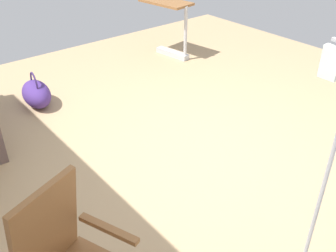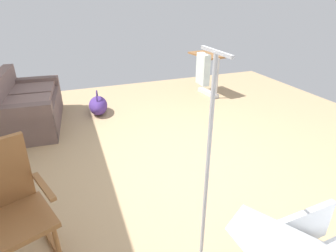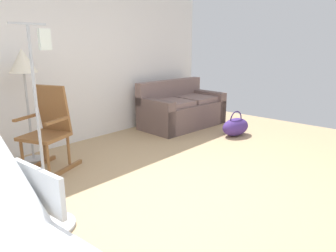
# 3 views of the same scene
# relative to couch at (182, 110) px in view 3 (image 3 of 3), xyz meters

# --- Properties ---
(ground_plane) EXTENTS (7.28, 7.28, 0.00)m
(ground_plane) POSITION_rel_couch_xyz_m (-1.94, -1.94, -0.31)
(ground_plane) COLOR tan
(back_wall) EXTENTS (6.02, 0.10, 2.70)m
(back_wall) POSITION_rel_couch_xyz_m (-1.94, 0.65, 1.04)
(back_wall) COLOR white
(back_wall) RESTS_ON ground
(couch) EXTENTS (1.65, 0.95, 0.85)m
(couch) POSITION_rel_couch_xyz_m (0.00, 0.00, 0.00)
(couch) COLOR #68534F
(couch) RESTS_ON ground
(rocking_chair) EXTENTS (0.88, 0.71, 1.05)m
(rocking_chair) POSITION_rel_couch_xyz_m (-2.75, -0.14, 0.20)
(rocking_chair) COLOR brown
(rocking_chair) RESTS_ON ground
(floor_lamp) EXTENTS (0.34, 0.34, 1.48)m
(floor_lamp) POSITION_rel_couch_xyz_m (-2.76, 0.32, 0.92)
(floor_lamp) COLOR #B2B5BA
(floor_lamp) RESTS_ON ground
(duffel_bag) EXTENTS (0.60, 0.40, 0.43)m
(duffel_bag) POSITION_rel_couch_xyz_m (0.11, -1.11, -0.15)
(duffel_bag) COLOR #472D7A
(duffel_bag) RESTS_ON ground
(iv_pole) EXTENTS (0.44, 0.44, 1.69)m
(iv_pole) POSITION_rel_couch_xyz_m (-3.43, -1.34, -0.06)
(iv_pole) COLOR #B2B5BA
(iv_pole) RESTS_ON ground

